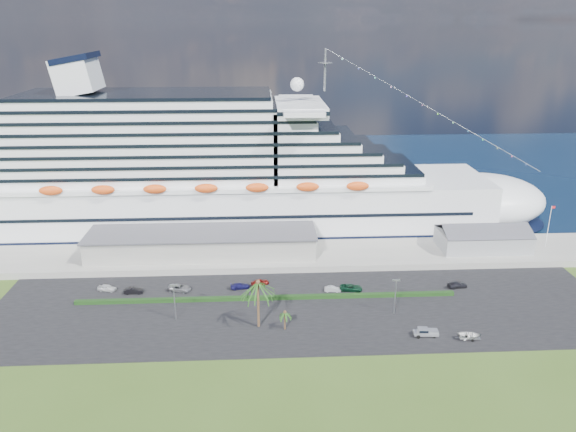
{
  "coord_description": "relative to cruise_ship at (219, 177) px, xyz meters",
  "views": [
    {
      "loc": [
        -9.24,
        -100.73,
        61.6
      ],
      "look_at": [
        -2.41,
        30.0,
        15.7
      ],
      "focal_mm": 35.0,
      "sensor_mm": 36.0,
      "label": 1
    }
  ],
  "objects": [
    {
      "name": "water",
      "position": [
        21.53,
        66.0,
        -16.68
      ],
      "size": [
        420.0,
        160.0,
        0.02
      ],
      "primitive_type": "cube",
      "color": "black",
      "rests_on": "ground"
    },
    {
      "name": "boat_trailer",
      "position": [
        54.32,
        -67.53,
        -15.57
      ],
      "size": [
        5.37,
        3.63,
        1.52
      ],
      "color": "gray",
      "rests_on": "asphalt_lot"
    },
    {
      "name": "parked_car_6",
      "position": [
        33.76,
        -44.46,
        -15.82
      ],
      "size": [
        5.7,
        3.21,
        1.5
      ],
      "primitive_type": "imported",
      "rotation": [
        0.0,
        0.0,
        1.43
      ],
      "color": "#0C331F",
      "rests_on": "asphalt_lot"
    },
    {
      "name": "ground",
      "position": [
        21.53,
        -64.0,
        -16.69
      ],
      "size": [
        420.0,
        420.0,
        0.0
      ],
      "primitive_type": "plane",
      "color": "#37511B",
      "rests_on": "ground"
    },
    {
      "name": "parked_car_3",
      "position": [
        7.1,
        -42.02,
        -15.9
      ],
      "size": [
        4.95,
        2.76,
        1.36
      ],
      "primitive_type": "imported",
      "rotation": [
        0.0,
        0.0,
        1.76
      ],
      "color": "#17164F",
      "rests_on": "asphalt_lot"
    },
    {
      "name": "hedge",
      "position": [
        13.53,
        -48.0,
        -16.12
      ],
      "size": [
        88.0,
        1.1,
        0.9
      ],
      "primitive_type": "cube",
      "color": "black",
      "rests_on": "asphalt_lot"
    },
    {
      "name": "terminal_building",
      "position": [
        -3.47,
        -24.0,
        -11.68
      ],
      "size": [
        61.0,
        15.0,
        6.3
      ],
      "color": "gray",
      "rests_on": "wharf"
    },
    {
      "name": "palm_short",
      "position": [
        17.03,
        -61.5,
        -13.03
      ],
      "size": [
        3.53,
        3.53,
        4.56
      ],
      "color": "#47301E",
      "rests_on": "ground"
    },
    {
      "name": "parked_car_2",
      "position": [
        -7.37,
        -42.54,
        -15.8
      ],
      "size": [
        6.04,
        3.92,
        1.55
      ],
      "primitive_type": "imported",
      "rotation": [
        0.0,
        0.0,
        1.31
      ],
      "color": "gray",
      "rests_on": "asphalt_lot"
    },
    {
      "name": "wharf",
      "position": [
        21.53,
        -24.0,
        -15.79
      ],
      "size": [
        240.0,
        20.0,
        1.8
      ],
      "primitive_type": "cube",
      "color": "gray",
      "rests_on": "ground"
    },
    {
      "name": "lamp_post_right",
      "position": [
        41.53,
        -56.0,
        -11.35
      ],
      "size": [
        1.6,
        0.35,
        8.27
      ],
      "color": "gray",
      "rests_on": "asphalt_lot"
    },
    {
      "name": "parked_car_7",
      "position": [
        59.77,
        -44.21,
        -15.86
      ],
      "size": [
        5.17,
        2.83,
        1.42
      ],
      "primitive_type": "imported",
      "rotation": [
        0.0,
        0.0,
        1.75
      ],
      "color": "black",
      "rests_on": "asphalt_lot"
    },
    {
      "name": "pickup_truck",
      "position": [
        45.75,
        -65.66,
        -15.59
      ],
      "size": [
        5.18,
        2.2,
        1.79
      ],
      "color": "black",
      "rests_on": "asphalt_lot"
    },
    {
      "name": "lamp_post_left",
      "position": [
        -6.47,
        -56.0,
        -11.35
      ],
      "size": [
        1.6,
        0.35,
        8.27
      ],
      "color": "gray",
      "rests_on": "asphalt_lot"
    },
    {
      "name": "parked_car_4",
      "position": [
        11.93,
        -40.3,
        -15.83
      ],
      "size": [
        4.72,
        3.37,
        1.49
      ],
      "primitive_type": "imported",
      "rotation": [
        0.0,
        0.0,
        1.98
      ],
      "color": "maroon",
      "rests_on": "asphalt_lot"
    },
    {
      "name": "asphalt_lot",
      "position": [
        21.53,
        -53.0,
        -16.63
      ],
      "size": [
        140.0,
        38.0,
        0.12
      ],
      "primitive_type": "cube",
      "color": "black",
      "rests_on": "ground"
    },
    {
      "name": "port_shed",
      "position": [
        73.53,
        -24.0,
        -12.3
      ],
      "size": [
        24.0,
        12.31,
        7.37
      ],
      "color": "gray",
      "rests_on": "wharf"
    },
    {
      "name": "parked_car_1",
      "position": [
        -18.1,
        -43.29,
        -15.84
      ],
      "size": [
        4.5,
        1.67,
        1.47
      ],
      "primitive_type": "imported",
      "rotation": [
        0.0,
        0.0,
        1.6
      ],
      "color": "black",
      "rests_on": "asphalt_lot"
    },
    {
      "name": "flagpole",
      "position": [
        91.57,
        -24.0,
        -8.43
      ],
      "size": [
        1.08,
        0.16,
        12.0
      ],
      "color": "silver",
      "rests_on": "wharf"
    },
    {
      "name": "cruise_ship",
      "position": [
        0.0,
        0.0,
        0.0
      ],
      "size": [
        191.0,
        38.0,
        54.0
      ],
      "color": "silver",
      "rests_on": "ground"
    },
    {
      "name": "parked_car_0",
      "position": [
        -24.75,
        -41.57,
        -15.81
      ],
      "size": [
        4.76,
        2.67,
        1.53
      ],
      "primitive_type": "imported",
      "rotation": [
        0.0,
        0.0,
        1.37
      ],
      "color": "silver",
      "rests_on": "asphalt_lot"
    },
    {
      "name": "parked_car_5",
      "position": [
        29.25,
        -44.76,
        -15.93
      ],
      "size": [
        4.03,
        1.84,
        1.28
      ],
      "primitive_type": "imported",
      "rotation": [
        0.0,
        0.0,
        1.44
      ],
      "color": "silver",
      "rests_on": "asphalt_lot"
    },
    {
      "name": "palm_tall",
      "position": [
        11.53,
        -60.0,
        -7.49
      ],
      "size": [
        8.82,
        8.82,
        11.13
      ],
      "color": "#47301E",
      "rests_on": "ground"
    }
  ]
}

